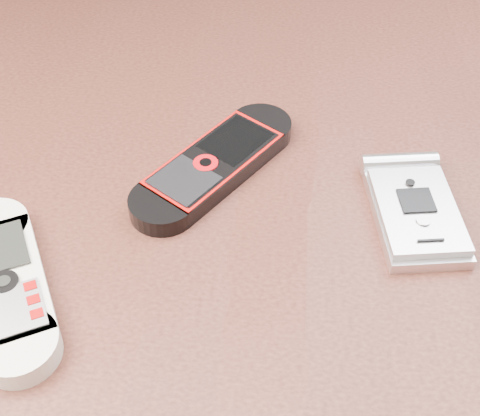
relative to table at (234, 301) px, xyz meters
name	(u,v)px	position (x,y,z in m)	size (l,w,h in m)	color
table	(234,301)	(0.00, 0.00, 0.00)	(1.20, 0.80, 0.75)	black
nokia_white	(6,283)	(-0.15, -0.08, 0.11)	(0.05, 0.16, 0.02)	white
nokia_black_red	(215,164)	(-0.02, 0.05, 0.11)	(0.05, 0.17, 0.02)	black
motorola_razr	(416,211)	(0.13, 0.01, 0.11)	(0.06, 0.12, 0.02)	silver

